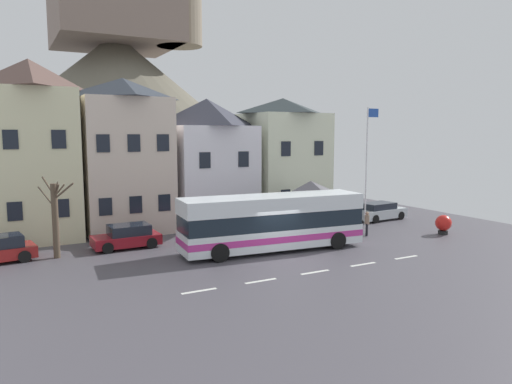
{
  "coord_description": "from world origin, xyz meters",
  "views": [
    {
      "loc": [
        -13.09,
        -21.43,
        6.68
      ],
      "look_at": [
        0.88,
        4.98,
        3.03
      ],
      "focal_mm": 33.56,
      "sensor_mm": 36.0,
      "label": 1
    }
  ],
  "objects_px": {
    "transit_bus": "(272,223)",
    "pedestrian_00": "(349,220)",
    "hilltop_castle": "(118,110)",
    "flagpole": "(367,162)",
    "parked_car_01": "(127,237)",
    "parked_car_03": "(379,211)",
    "bare_tree_00": "(55,218)",
    "pedestrian_02": "(306,224)",
    "bus_shelter": "(311,189)",
    "pedestrian_03": "(367,222)",
    "townhouse_02": "(207,161)",
    "townhouse_00": "(33,150)",
    "harbour_buoy": "(443,224)",
    "pedestrian_01": "(356,225)",
    "public_bench": "(274,219)",
    "townhouse_03": "(283,158)",
    "townhouse_01": "(125,156)",
    "parked_car_00": "(300,218)"
  },
  "relations": [
    {
      "from": "transit_bus",
      "to": "pedestrian_00",
      "type": "height_order",
      "value": "transit_bus"
    },
    {
      "from": "townhouse_00",
      "to": "parked_car_00",
      "type": "relative_size",
      "value": 2.66
    },
    {
      "from": "hilltop_castle",
      "to": "flagpole",
      "type": "relative_size",
      "value": 5.18
    },
    {
      "from": "bare_tree_00",
      "to": "hilltop_castle",
      "type": "bearing_deg",
      "value": 71.56
    },
    {
      "from": "parked_car_01",
      "to": "pedestrian_03",
      "type": "relative_size",
      "value": 2.42
    },
    {
      "from": "pedestrian_03",
      "to": "public_bench",
      "type": "bearing_deg",
      "value": 122.39
    },
    {
      "from": "transit_bus",
      "to": "pedestrian_03",
      "type": "xyz_separation_m",
      "value": [
        7.44,
        0.5,
        -0.67
      ]
    },
    {
      "from": "parked_car_01",
      "to": "pedestrian_00",
      "type": "distance_m",
      "value": 14.75
    },
    {
      "from": "parked_car_01",
      "to": "pedestrian_01",
      "type": "height_order",
      "value": "pedestrian_01"
    },
    {
      "from": "parked_car_00",
      "to": "public_bench",
      "type": "xyz_separation_m",
      "value": [
        -1.51,
        1.17,
        -0.14
      ]
    },
    {
      "from": "bare_tree_00",
      "to": "townhouse_00",
      "type": "bearing_deg",
      "value": 95.55
    },
    {
      "from": "townhouse_00",
      "to": "townhouse_01",
      "type": "distance_m",
      "value": 5.71
    },
    {
      "from": "townhouse_03",
      "to": "parked_car_00",
      "type": "height_order",
      "value": "townhouse_03"
    },
    {
      "from": "bus_shelter",
      "to": "pedestrian_03",
      "type": "height_order",
      "value": "bus_shelter"
    },
    {
      "from": "pedestrian_03",
      "to": "harbour_buoy",
      "type": "xyz_separation_m",
      "value": [
        4.82,
        -2.03,
        -0.21
      ]
    },
    {
      "from": "townhouse_00",
      "to": "harbour_buoy",
      "type": "height_order",
      "value": "townhouse_00"
    },
    {
      "from": "bus_shelter",
      "to": "pedestrian_00",
      "type": "bearing_deg",
      "value": -43.44
    },
    {
      "from": "bare_tree_00",
      "to": "pedestrian_02",
      "type": "bearing_deg",
      "value": -8.33
    },
    {
      "from": "parked_car_03",
      "to": "flagpole",
      "type": "xyz_separation_m",
      "value": [
        -4.32,
        -3.43,
        4.11
      ]
    },
    {
      "from": "townhouse_01",
      "to": "hilltop_castle",
      "type": "relative_size",
      "value": 0.24
    },
    {
      "from": "harbour_buoy",
      "to": "townhouse_03",
      "type": "bearing_deg",
      "value": 116.18
    },
    {
      "from": "townhouse_03",
      "to": "pedestrian_03",
      "type": "relative_size",
      "value": 5.92
    },
    {
      "from": "pedestrian_01",
      "to": "townhouse_03",
      "type": "bearing_deg",
      "value": 88.78
    },
    {
      "from": "townhouse_02",
      "to": "townhouse_03",
      "type": "bearing_deg",
      "value": -2.27
    },
    {
      "from": "bus_shelter",
      "to": "parked_car_03",
      "type": "height_order",
      "value": "bus_shelter"
    },
    {
      "from": "pedestrian_00",
      "to": "harbour_buoy",
      "type": "height_order",
      "value": "pedestrian_00"
    },
    {
      "from": "hilltop_castle",
      "to": "flagpole",
      "type": "bearing_deg",
      "value": -73.35
    },
    {
      "from": "pedestrian_02",
      "to": "bare_tree_00",
      "type": "distance_m",
      "value": 14.9
    },
    {
      "from": "townhouse_03",
      "to": "pedestrian_03",
      "type": "height_order",
      "value": "townhouse_03"
    },
    {
      "from": "townhouse_03",
      "to": "parked_car_01",
      "type": "height_order",
      "value": "townhouse_03"
    },
    {
      "from": "bus_shelter",
      "to": "pedestrian_02",
      "type": "relative_size",
      "value": 2.41
    },
    {
      "from": "parked_car_03",
      "to": "parked_car_01",
      "type": "bearing_deg",
      "value": 174.95
    },
    {
      "from": "townhouse_02",
      "to": "parked_car_01",
      "type": "xyz_separation_m",
      "value": [
        -7.43,
        -5.64,
        -3.97
      ]
    },
    {
      "from": "townhouse_03",
      "to": "bus_shelter",
      "type": "relative_size",
      "value": 2.64
    },
    {
      "from": "pedestrian_03",
      "to": "bus_shelter",
      "type": "bearing_deg",
      "value": 121.17
    },
    {
      "from": "parked_car_01",
      "to": "flagpole",
      "type": "relative_size",
      "value": 0.46
    },
    {
      "from": "pedestrian_02",
      "to": "hilltop_castle",
      "type": "bearing_deg",
      "value": 99.26
    },
    {
      "from": "townhouse_02",
      "to": "pedestrian_01",
      "type": "bearing_deg",
      "value": -57.33
    },
    {
      "from": "parked_car_01",
      "to": "pedestrian_01",
      "type": "xyz_separation_m",
      "value": [
        13.69,
        -4.13,
        0.16
      ]
    },
    {
      "from": "parked_car_03",
      "to": "pedestrian_01",
      "type": "height_order",
      "value": "pedestrian_01"
    },
    {
      "from": "parked_car_01",
      "to": "parked_car_03",
      "type": "distance_m",
      "value": 19.52
    },
    {
      "from": "transit_bus",
      "to": "flagpole",
      "type": "bearing_deg",
      "value": 13.24
    },
    {
      "from": "harbour_buoy",
      "to": "bare_tree_00",
      "type": "relative_size",
      "value": 0.3
    },
    {
      "from": "townhouse_00",
      "to": "public_bench",
      "type": "relative_size",
      "value": 6.44
    },
    {
      "from": "bus_shelter",
      "to": "flagpole",
      "type": "height_order",
      "value": "flagpole"
    },
    {
      "from": "townhouse_03",
      "to": "hilltop_castle",
      "type": "relative_size",
      "value": 0.22
    },
    {
      "from": "townhouse_02",
      "to": "hilltop_castle",
      "type": "bearing_deg",
      "value": 94.27
    },
    {
      "from": "public_bench",
      "to": "flagpole",
      "type": "bearing_deg",
      "value": -50.73
    },
    {
      "from": "townhouse_00",
      "to": "parked_car_03",
      "type": "xyz_separation_m",
      "value": [
        24.02,
        -5.58,
        -4.99
      ]
    },
    {
      "from": "townhouse_00",
      "to": "pedestrian_01",
      "type": "distance_m",
      "value": 21.23
    }
  ]
}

